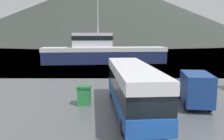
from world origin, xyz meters
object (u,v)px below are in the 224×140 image
at_px(delivery_van, 195,88).
at_px(small_boat, 68,55).
at_px(tour_bus, 132,86).
at_px(fishing_boat, 102,52).
at_px(storage_bin, 84,95).

xyz_separation_m(delivery_van, small_boat, (-16.42, 39.37, -0.89)).
bearing_deg(tour_bus, small_boat, 101.19).
xyz_separation_m(fishing_boat, storage_bin, (-0.37, -27.26, -1.42)).
xyz_separation_m(delivery_van, storage_bin, (-8.46, 0.17, -0.59)).
bearing_deg(tour_bus, delivery_van, 12.23).
relative_size(delivery_van, fishing_boat, 0.24).
distance_m(tour_bus, fishing_boat, 29.09).
height_order(tour_bus, fishing_boat, fishing_boat).
height_order(delivery_van, storage_bin, delivery_van).
distance_m(delivery_van, fishing_boat, 28.61).
bearing_deg(tour_bus, storage_bin, 150.75).
distance_m(tour_bus, storage_bin, 4.08).
bearing_deg(fishing_boat, tour_bus, -0.14).
height_order(delivery_van, fishing_boat, fishing_boat).
bearing_deg(storage_bin, tour_bus, -24.67).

